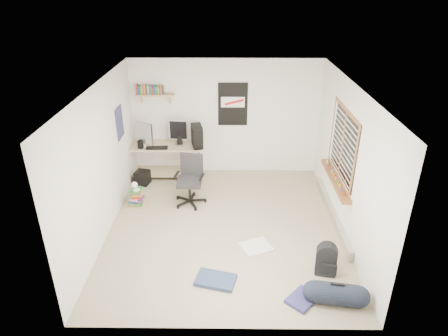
{
  "coord_description": "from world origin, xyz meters",
  "views": [
    {
      "loc": [
        0.05,
        -5.87,
        4.01
      ],
      "look_at": [
        -0.01,
        0.3,
        1.0
      ],
      "focal_mm": 32.0,
      "sensor_mm": 36.0,
      "label": 1
    }
  ],
  "objects_px": {
    "office_chair": "(189,181)",
    "book_stack": "(136,197)",
    "desk": "(164,160)",
    "backpack": "(326,261)",
    "duffel_bag": "(336,295)"
  },
  "relations": [
    {
      "from": "office_chair",
      "to": "book_stack",
      "type": "xyz_separation_m",
      "value": [
        -1.02,
        -0.06,
        -0.34
      ]
    },
    {
      "from": "duffel_bag",
      "to": "office_chair",
      "type": "bearing_deg",
      "value": 139.33
    },
    {
      "from": "backpack",
      "to": "duffel_bag",
      "type": "relative_size",
      "value": 0.67
    },
    {
      "from": "desk",
      "to": "office_chair",
      "type": "relative_size",
      "value": 1.75
    },
    {
      "from": "duffel_bag",
      "to": "desk",
      "type": "bearing_deg",
      "value": 136.1
    },
    {
      "from": "desk",
      "to": "office_chair",
      "type": "bearing_deg",
      "value": -38.44
    },
    {
      "from": "backpack",
      "to": "book_stack",
      "type": "relative_size",
      "value": 0.93
    },
    {
      "from": "desk",
      "to": "backpack",
      "type": "relative_size",
      "value": 4.27
    },
    {
      "from": "backpack",
      "to": "book_stack",
      "type": "distance_m",
      "value": 3.74
    },
    {
      "from": "office_chair",
      "to": "duffel_bag",
      "type": "height_order",
      "value": "office_chair"
    },
    {
      "from": "desk",
      "to": "book_stack",
      "type": "xyz_separation_m",
      "value": [
        -0.36,
        -1.26,
        -0.22
      ]
    },
    {
      "from": "office_chair",
      "to": "book_stack",
      "type": "relative_size",
      "value": 2.25
    },
    {
      "from": "office_chair",
      "to": "duffel_bag",
      "type": "distance_m",
      "value": 3.41
    },
    {
      "from": "backpack",
      "to": "book_stack",
      "type": "bearing_deg",
      "value": 161.8
    },
    {
      "from": "desk",
      "to": "duffel_bag",
      "type": "bearing_deg",
      "value": -30.42
    }
  ]
}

